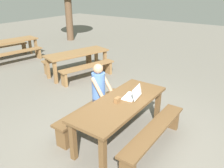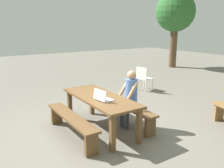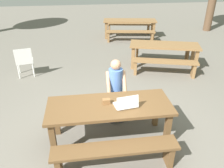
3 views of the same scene
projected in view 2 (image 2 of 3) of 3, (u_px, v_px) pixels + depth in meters
name	position (u px, v px, depth m)	size (l,w,h in m)	color
ground_plane	(100.00, 129.00, 5.14)	(30.00, 30.00, 0.00)	slate
picnic_table_front	(100.00, 101.00, 4.99)	(2.06, 0.80, 0.75)	brown
bench_near	(71.00, 121.00, 4.71)	(1.88, 0.30, 0.45)	brown
bench_far	(125.00, 109.00, 5.42)	(1.88, 0.30, 0.45)	brown
laptop	(103.00, 98.00, 4.70)	(0.39, 0.31, 0.23)	white
small_pouch	(101.00, 94.00, 5.02)	(0.13, 0.07, 0.08)	olive
person_seated	(130.00, 95.00, 5.14)	(0.37, 0.39, 1.26)	#333847
plastic_chair	(144.00, 78.00, 8.17)	(0.52, 0.52, 0.84)	white
tree_right	(175.00, 13.00, 12.41)	(2.07, 2.07, 3.96)	brown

